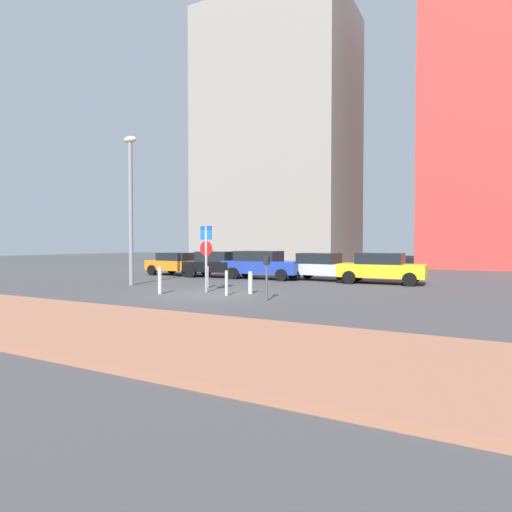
{
  "coord_description": "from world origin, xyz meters",
  "views": [
    {
      "loc": [
        9.21,
        -13.32,
        1.95
      ],
      "look_at": [
        0.48,
        3.08,
        1.42
      ],
      "focal_mm": 29.34,
      "sensor_mm": 36.0,
      "label": 1
    }
  ],
  "objects_px": {
    "parked_car_blue": "(262,264)",
    "traffic_bollard_mid": "(207,277)",
    "parked_car_black": "(219,264)",
    "traffic_bollard_near": "(227,283)",
    "parked_car_yellow": "(381,268)",
    "parking_meter": "(267,272)",
    "parked_car_silver": "(323,266)",
    "traffic_bollard_edge": "(250,283)",
    "parking_sign_post": "(206,250)",
    "parked_car_orange": "(179,263)",
    "traffic_bollard_far": "(160,280)",
    "street_lamp": "(131,198)"
  },
  "relations": [
    {
      "from": "parked_car_blue",
      "to": "traffic_bollard_mid",
      "type": "height_order",
      "value": "parked_car_blue"
    },
    {
      "from": "parked_car_black",
      "to": "traffic_bollard_near",
      "type": "distance_m",
      "value": 8.85
    },
    {
      "from": "parked_car_yellow",
      "to": "parking_meter",
      "type": "relative_size",
      "value": 2.73
    },
    {
      "from": "parked_car_blue",
      "to": "parked_car_silver",
      "type": "distance_m",
      "value": 3.41
    },
    {
      "from": "traffic_bollard_near",
      "to": "traffic_bollard_edge",
      "type": "distance_m",
      "value": 1.06
    },
    {
      "from": "traffic_bollard_mid",
      "to": "parking_meter",
      "type": "bearing_deg",
      "value": -30.57
    },
    {
      "from": "parked_car_yellow",
      "to": "traffic_bollard_edge",
      "type": "distance_m",
      "value": 7.69
    },
    {
      "from": "parking_sign_post",
      "to": "traffic_bollard_near",
      "type": "height_order",
      "value": "parking_sign_post"
    },
    {
      "from": "parked_car_orange",
      "to": "parking_meter",
      "type": "height_order",
      "value": "parking_meter"
    },
    {
      "from": "traffic_bollard_edge",
      "to": "traffic_bollard_far",
      "type": "bearing_deg",
      "value": -150.81
    },
    {
      "from": "parked_car_silver",
      "to": "traffic_bollard_edge",
      "type": "bearing_deg",
      "value": -94.38
    },
    {
      "from": "traffic_bollard_far",
      "to": "parking_meter",
      "type": "bearing_deg",
      "value": 3.14
    },
    {
      "from": "parking_meter",
      "to": "traffic_bollard_near",
      "type": "bearing_deg",
      "value": 164.29
    },
    {
      "from": "parked_car_black",
      "to": "traffic_bollard_far",
      "type": "bearing_deg",
      "value": -72.55
    },
    {
      "from": "parked_car_black",
      "to": "parking_meter",
      "type": "relative_size",
      "value": 2.76
    },
    {
      "from": "parked_car_blue",
      "to": "traffic_bollard_edge",
      "type": "bearing_deg",
      "value": -66.33
    },
    {
      "from": "parked_car_blue",
      "to": "traffic_bollard_near",
      "type": "bearing_deg",
      "value": -72.66
    },
    {
      "from": "parked_car_orange",
      "to": "parked_car_yellow",
      "type": "distance_m",
      "value": 12.32
    },
    {
      "from": "street_lamp",
      "to": "traffic_bollard_near",
      "type": "height_order",
      "value": "street_lamp"
    },
    {
      "from": "parked_car_yellow",
      "to": "traffic_bollard_edge",
      "type": "height_order",
      "value": "parked_car_yellow"
    },
    {
      "from": "parked_car_yellow",
      "to": "parking_meter",
      "type": "distance_m",
      "value": 8.52
    },
    {
      "from": "parked_car_blue",
      "to": "traffic_bollard_far",
      "type": "relative_size",
      "value": 4.18
    },
    {
      "from": "traffic_bollard_near",
      "to": "parked_car_orange",
      "type": "bearing_deg",
      "value": 137.89
    },
    {
      "from": "parking_sign_post",
      "to": "street_lamp",
      "type": "distance_m",
      "value": 5.44
    },
    {
      "from": "parked_car_yellow",
      "to": "traffic_bollard_edge",
      "type": "xyz_separation_m",
      "value": [
        -3.65,
        -6.76,
        -0.35
      ]
    },
    {
      "from": "parked_car_blue",
      "to": "traffic_bollard_far",
      "type": "bearing_deg",
      "value": -91.84
    },
    {
      "from": "traffic_bollard_mid",
      "to": "traffic_bollard_edge",
      "type": "height_order",
      "value": "traffic_bollard_mid"
    },
    {
      "from": "traffic_bollard_edge",
      "to": "traffic_bollard_near",
      "type": "bearing_deg",
      "value": -119.7
    },
    {
      "from": "parked_car_orange",
      "to": "parked_car_blue",
      "type": "bearing_deg",
      "value": 0.01
    },
    {
      "from": "parking_meter",
      "to": "traffic_bollard_near",
      "type": "distance_m",
      "value": 2.11
    },
    {
      "from": "street_lamp",
      "to": "traffic_bollard_far",
      "type": "relative_size",
      "value": 6.55
    },
    {
      "from": "parked_car_black",
      "to": "traffic_bollard_mid",
      "type": "height_order",
      "value": "parked_car_black"
    },
    {
      "from": "parked_car_black",
      "to": "traffic_bollard_edge",
      "type": "bearing_deg",
      "value": -48.4
    },
    {
      "from": "parked_car_blue",
      "to": "parked_car_silver",
      "type": "height_order",
      "value": "parked_car_blue"
    },
    {
      "from": "parked_car_silver",
      "to": "traffic_bollard_far",
      "type": "xyz_separation_m",
      "value": [
        -3.62,
        -8.75,
        -0.23
      ]
    },
    {
      "from": "parking_meter",
      "to": "traffic_bollard_near",
      "type": "relative_size",
      "value": 1.61
    },
    {
      "from": "parked_car_orange",
      "to": "parked_car_blue",
      "type": "height_order",
      "value": "parked_car_blue"
    },
    {
      "from": "parked_car_black",
      "to": "parking_meter",
      "type": "bearing_deg",
      "value": -47.83
    },
    {
      "from": "parked_car_black",
      "to": "traffic_bollard_mid",
      "type": "relative_size",
      "value": 4.37
    },
    {
      "from": "parked_car_yellow",
      "to": "traffic_bollard_far",
      "type": "distance_m",
      "value": 10.83
    },
    {
      "from": "parking_meter",
      "to": "street_lamp",
      "type": "height_order",
      "value": "street_lamp"
    },
    {
      "from": "traffic_bollard_mid",
      "to": "parked_car_silver",
      "type": "bearing_deg",
      "value": 61.28
    },
    {
      "from": "parked_car_silver",
      "to": "traffic_bollard_edge",
      "type": "distance_m",
      "value": 7.06
    },
    {
      "from": "parked_car_yellow",
      "to": "parking_sign_post",
      "type": "xyz_separation_m",
      "value": [
        -5.47,
        -7.15,
        0.91
      ]
    },
    {
      "from": "parked_car_silver",
      "to": "traffic_bollard_edge",
      "type": "xyz_separation_m",
      "value": [
        -0.54,
        -7.03,
        -0.32
      ]
    },
    {
      "from": "parking_sign_post",
      "to": "parked_car_yellow",
      "type": "bearing_deg",
      "value": 52.59
    },
    {
      "from": "parked_car_yellow",
      "to": "traffic_bollard_near",
      "type": "distance_m",
      "value": 8.74
    },
    {
      "from": "parked_car_blue",
      "to": "traffic_bollard_near",
      "type": "xyz_separation_m",
      "value": [
        2.3,
        -7.35,
        -0.35
      ]
    },
    {
      "from": "traffic_bollard_far",
      "to": "parked_car_yellow",
      "type": "bearing_deg",
      "value": 51.55
    },
    {
      "from": "street_lamp",
      "to": "traffic_bollard_near",
      "type": "relative_size",
      "value": 7.42
    }
  ]
}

